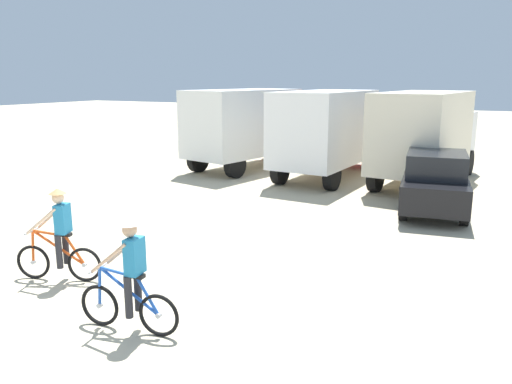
% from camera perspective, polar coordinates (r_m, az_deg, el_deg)
% --- Properties ---
extents(ground_plane, '(120.00, 120.00, 0.00)m').
position_cam_1_polar(ground_plane, '(9.24, -10.38, -12.02)').
color(ground_plane, beige).
extents(box_truck_white_box, '(3.61, 7.07, 3.35)m').
position_cam_1_polar(box_truck_white_box, '(22.00, -0.50, 7.60)').
color(box_truck_white_box, white).
rests_on(box_truck_white_box, ground).
extents(box_truck_avon_van, '(2.74, 6.87, 3.35)m').
position_cam_1_polar(box_truck_avon_van, '(20.07, 8.39, 6.98)').
color(box_truck_avon_van, white).
rests_on(box_truck_avon_van, ground).
extents(box_truck_cream_rv, '(2.99, 6.94, 3.35)m').
position_cam_1_polar(box_truck_cream_rv, '(19.54, 18.57, 6.30)').
color(box_truck_cream_rv, beige).
rests_on(box_truck_cream_rv, ground).
extents(sedan_parked, '(2.35, 4.41, 1.76)m').
position_cam_1_polar(sedan_parked, '(15.61, 19.44, 1.09)').
color(sedan_parked, black).
rests_on(sedan_parked, ground).
extents(cyclist_orange_shirt, '(1.65, 0.73, 1.82)m').
position_cam_1_polar(cyclist_orange_shirt, '(10.39, -21.20, -4.88)').
color(cyclist_orange_shirt, black).
rests_on(cyclist_orange_shirt, ground).
extents(cyclist_cowboy_hat, '(1.72, 0.53, 1.82)m').
position_cam_1_polar(cyclist_cowboy_hat, '(8.01, -13.94, -9.55)').
color(cyclist_cowboy_hat, black).
rests_on(cyclist_cowboy_hat, ground).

